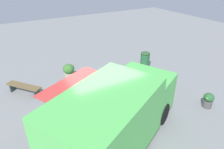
{
  "coord_description": "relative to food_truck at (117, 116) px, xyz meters",
  "views": [
    {
      "loc": [
        -5.88,
        2.81,
        5.57
      ],
      "look_at": [
        2.06,
        -1.78,
        0.73
      ],
      "focal_mm": 32.29,
      "sensor_mm": 36.0,
      "label": 1
    }
  ],
  "objects": [
    {
      "name": "person_customer",
      "position": [
        3.53,
        -2.59,
        -0.77
      ],
      "size": [
        0.77,
        0.53,
        0.91
      ],
      "color": "brown",
      "rests_on": "ground_plane"
    },
    {
      "name": "planter_flowering_near",
      "position": [
        5.41,
        -0.12,
        -0.67
      ],
      "size": [
        0.64,
        0.64,
        0.86
      ],
      "color": "#979D85",
      "rests_on": "ground_plane"
    },
    {
      "name": "food_truck",
      "position": [
        0.0,
        0.0,
        0.0
      ],
      "size": [
        4.44,
        5.92,
        2.38
      ],
      "color": "#56C356",
      "rests_on": "ground_plane"
    },
    {
      "name": "planter_flowering_far",
      "position": [
        -0.3,
        -4.59,
        -0.76
      ],
      "size": [
        0.45,
        0.45,
        0.71
      ],
      "color": "#4E494A",
      "rests_on": "ground_plane"
    },
    {
      "name": "plaza_bench",
      "position": [
        4.98,
        2.36,
        -0.76
      ],
      "size": [
        1.71,
        1.49,
        0.48
      ],
      "color": "brown",
      "rests_on": "ground_plane"
    },
    {
      "name": "trash_bin",
      "position": [
        4.39,
        -4.71,
        -0.61
      ],
      "size": [
        0.57,
        0.57,
        1.03
      ],
      "color": "#235A32",
      "rests_on": "ground_plane"
    },
    {
      "name": "ground_plane",
      "position": [
        1.32,
        0.03,
        -1.13
      ],
      "size": [
        40.0,
        40.0,
        0.0
      ],
      "primitive_type": "plane",
      "color": "gray"
    }
  ]
}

